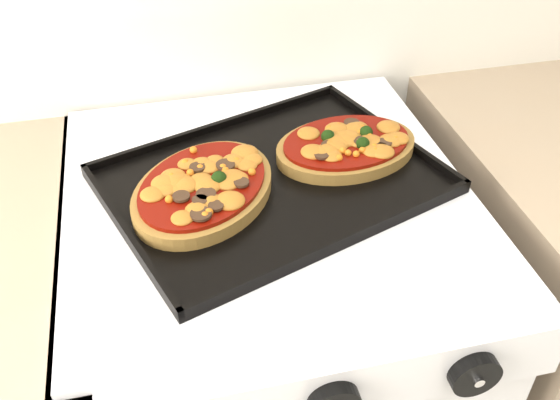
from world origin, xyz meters
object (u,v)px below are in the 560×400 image
object	(u,v)px
baking_tray	(272,178)
pizza_right	(346,145)
stove	(270,376)
pizza_left	(203,187)

from	to	relation	value
baking_tray	pizza_right	distance (m)	0.13
stove	baking_tray	bearing A→B (deg)	42.27
stove	pizza_right	bearing A→B (deg)	19.71
stove	baking_tray	distance (m)	0.47
stove	pizza_left	size ratio (longest dim) A/B	3.83
baking_tray	stove	bearing A→B (deg)	-156.92
stove	pizza_left	distance (m)	0.49
pizza_left	pizza_right	xyz separation A→B (m)	(0.23, 0.06, -0.00)
stove	baking_tray	size ratio (longest dim) A/B	1.97
stove	pizza_left	xyz separation A→B (m)	(-0.09, -0.01, 0.48)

